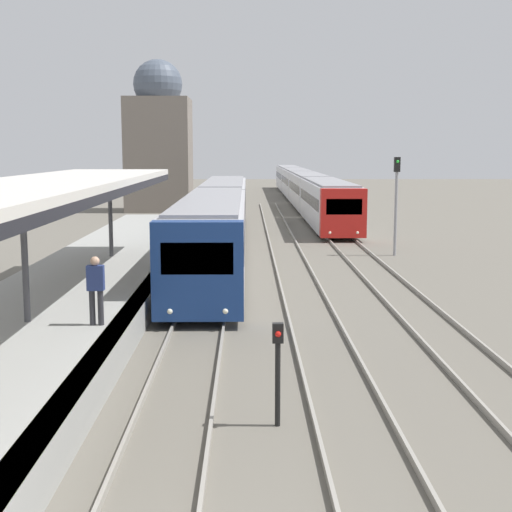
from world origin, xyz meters
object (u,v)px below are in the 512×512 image
signal_post_near (278,363)px  train_near (220,216)px  train_far (302,185)px  person_on_platform (96,286)px  signal_mast_far (396,194)px

signal_post_near → train_near: bearing=94.7°
train_near → train_far: 33.10m
person_on_platform → signal_post_near: (4.16, -4.25, -0.61)m
train_far → person_on_platform: bearing=-99.8°
train_near → signal_post_near: bearing=-85.3°
train_far → signal_mast_far: bearing=-86.9°
signal_mast_far → train_far: bearing=93.1°
person_on_platform → train_near: bearing=83.3°
train_near → train_far: size_ratio=0.55×
person_on_platform → signal_post_near: 5.97m
train_far → signal_mast_far: 34.45m
signal_post_near → train_far: bearing=85.2°
train_near → signal_mast_far: signal_mast_far is taller
person_on_platform → train_far: size_ratio=0.03×
person_on_platform → train_near: size_ratio=0.05×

